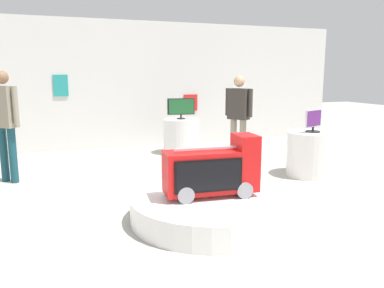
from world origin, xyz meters
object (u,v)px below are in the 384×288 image
at_px(shopper_browsing_near_truck, 5,118).
at_px(display_pedestal_left_rear, 312,154).
at_px(shopper_browsing_rear, 239,113).
at_px(tv_on_left_rear, 313,121).
at_px(display_pedestal_center_rear, 181,136).
at_px(main_display_pedestal, 211,208).
at_px(novelty_firetruck_tv, 213,172).
at_px(tv_on_center_rear, 181,107).

bearing_deg(shopper_browsing_near_truck, display_pedestal_left_rear, -15.79).
bearing_deg(shopper_browsing_rear, tv_on_left_rear, -55.47).
bearing_deg(tv_on_left_rear, shopper_browsing_rear, 124.53).
bearing_deg(display_pedestal_center_rear, main_display_pedestal, -103.69).
bearing_deg(novelty_firetruck_tv, tv_on_left_rear, 28.28).
relative_size(tv_on_center_rear, shopper_browsing_near_truck, 0.33).
distance_m(display_pedestal_left_rear, shopper_browsing_near_truck, 4.94).
bearing_deg(display_pedestal_center_rear, shopper_browsing_near_truck, -160.05).
bearing_deg(shopper_browsing_rear, display_pedestal_center_rear, 115.56).
height_order(display_pedestal_center_rear, shopper_browsing_rear, shopper_browsing_rear).
bearing_deg(display_pedestal_center_rear, tv_on_center_rear, -80.81).
xyz_separation_m(display_pedestal_left_rear, shopper_browsing_near_truck, (-4.71, 1.33, 0.65)).
bearing_deg(shopper_browsing_near_truck, tv_on_center_rear, 19.87).
xyz_separation_m(display_pedestal_center_rear, shopper_browsing_rear, (0.66, -1.37, 0.60)).
relative_size(display_pedestal_center_rear, tv_on_center_rear, 1.33).
relative_size(display_pedestal_center_rear, shopper_browsing_rear, 0.46).
height_order(display_pedestal_center_rear, shopper_browsing_near_truck, shopper_browsing_near_truck).
distance_m(display_pedestal_center_rear, shopper_browsing_rear, 1.63).
relative_size(main_display_pedestal, display_pedestal_center_rear, 2.44).
bearing_deg(display_pedestal_center_rear, novelty_firetruck_tv, -103.35).
relative_size(tv_on_center_rear, shopper_browsing_rear, 0.35).
bearing_deg(tv_on_center_rear, display_pedestal_center_rear, 99.19).
bearing_deg(novelty_firetruck_tv, shopper_browsing_near_truck, 132.34).
bearing_deg(display_pedestal_left_rear, tv_on_left_rear, -109.91).
height_order(novelty_firetruck_tv, tv_on_center_rear, tv_on_center_rear).
bearing_deg(shopper_browsing_near_truck, tv_on_left_rear, -15.84).
relative_size(main_display_pedestal, tv_on_center_rear, 3.24).
distance_m(novelty_firetruck_tv, display_pedestal_left_rear, 2.67).
relative_size(tv_on_left_rear, shopper_browsing_near_truck, 0.24).
xyz_separation_m(display_pedestal_left_rear, tv_on_center_rear, (-1.45, 2.51, 0.62)).
distance_m(novelty_firetruck_tv, tv_on_center_rear, 3.90).
bearing_deg(shopper_browsing_near_truck, display_pedestal_center_rear, 19.95).
xyz_separation_m(tv_on_left_rear, shopper_browsing_rear, (-0.79, 1.15, 0.04)).
distance_m(main_display_pedestal, display_pedestal_left_rear, 2.69).
relative_size(novelty_firetruck_tv, shopper_browsing_near_truck, 0.64).
relative_size(novelty_firetruck_tv, shopper_browsing_rear, 0.67).
bearing_deg(display_pedestal_left_rear, display_pedestal_center_rear, 119.90).
bearing_deg(display_pedestal_center_rear, shopper_browsing_rear, -64.44).
relative_size(novelty_firetruck_tv, tv_on_center_rear, 1.92).
xyz_separation_m(novelty_firetruck_tv, display_pedestal_center_rear, (0.90, 3.78, -0.21)).
relative_size(tv_on_left_rear, tv_on_center_rear, 0.72).
height_order(novelty_firetruck_tv, shopper_browsing_rear, shopper_browsing_rear).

